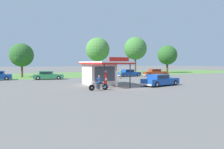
{
  "coord_description": "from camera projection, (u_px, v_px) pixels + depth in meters",
  "views": [
    {
      "loc": [
        -13.02,
        -21.15,
        2.9
      ],
      "look_at": [
        -0.52,
        2.92,
        1.4
      ],
      "focal_mm": 34.02,
      "sensor_mm": 36.0,
      "label": 1
    }
  ],
  "objects": [
    {
      "name": "ground_plane",
      "position": [
        127.0,
        87.0,
        24.89
      ],
      "size": [
        300.0,
        300.0,
        0.0
      ],
      "primitive_type": "plane",
      "color": "slate"
    },
    {
      "name": "grass_verge_strip",
      "position": [
        63.0,
        75.0,
        51.47
      ],
      "size": [
        120.0,
        24.0,
        0.01
      ],
      "primitive_type": "cube",
      "color": "#56843D",
      "rests_on": "ground"
    },
    {
      "name": "service_station_kiosk",
      "position": [
        100.0,
        71.0,
        27.85
      ],
      "size": [
        4.2,
        7.6,
        3.51
      ],
      "color": "silver",
      "rests_on": "ground"
    },
    {
      "name": "gas_pump_nearside",
      "position": [
        106.0,
        80.0,
        24.82
      ],
      "size": [
        0.44,
        0.44,
        2.02
      ],
      "color": "slate",
      "rests_on": "ground"
    },
    {
      "name": "gas_pump_offside",
      "position": [
        116.0,
        80.0,
        25.49
      ],
      "size": [
        0.44,
        0.44,
        1.88
      ],
      "color": "slate",
      "rests_on": "ground"
    },
    {
      "name": "motorcycle_with_rider",
      "position": [
        99.0,
        84.0,
        22.35
      ],
      "size": [
        2.18,
        0.7,
        1.58
      ],
      "color": "black",
      "rests_on": "ground"
    },
    {
      "name": "featured_classic_sedan",
      "position": [
        160.0,
        80.0,
        26.79
      ],
      "size": [
        5.65,
        2.8,
        1.43
      ],
      "color": "#19479E",
      "rests_on": "ground"
    },
    {
      "name": "parked_car_back_row_left",
      "position": [
        155.0,
        73.0,
        46.55
      ],
      "size": [
        5.74,
        2.63,
        1.54
      ],
      "color": "#993819",
      "rests_on": "ground"
    },
    {
      "name": "parked_car_back_row_right",
      "position": [
        48.0,
        76.0,
        37.06
      ],
      "size": [
        5.44,
        3.09,
        1.44
      ],
      "color": "#2D844C",
      "rests_on": "ground"
    },
    {
      "name": "parked_car_back_row_far_left",
      "position": [
        129.0,
        73.0,
        44.95
      ],
      "size": [
        5.45,
        2.32,
        1.51
      ],
      "color": "#19479E",
      "rests_on": "ground"
    },
    {
      "name": "bystander_standing_back_lot",
      "position": [
        121.0,
        74.0,
        38.94
      ],
      "size": [
        0.34,
        0.34,
        1.65
      ],
      "color": "brown",
      "rests_on": "ground"
    },
    {
      "name": "bystander_strolling_foreground",
      "position": [
        113.0,
        74.0,
        39.48
      ],
      "size": [
        0.34,
        0.34,
        1.61
      ],
      "color": "brown",
      "rests_on": "ground"
    },
    {
      "name": "tree_oak_right",
      "position": [
        21.0,
        56.0,
        42.43
      ],
      "size": [
        4.72,
        4.72,
        6.82
      ],
      "color": "brown",
      "rests_on": "ground"
    },
    {
      "name": "tree_oak_distant_spare",
      "position": [
        167.0,
        55.0,
        62.31
      ],
      "size": [
        5.68,
        5.68,
        8.05
      ],
      "color": "brown",
      "rests_on": "ground"
    },
    {
      "name": "tree_oak_left",
      "position": [
        98.0,
        50.0,
        53.43
      ],
      "size": [
        6.01,
        6.01,
        9.27
      ],
      "color": "brown",
      "rests_on": "ground"
    },
    {
      "name": "tree_oak_far_left",
      "position": [
        135.0,
        49.0,
        54.0
      ],
      "size": [
        5.77,
        5.77,
        9.46
      ],
      "color": "brown",
      "rests_on": "ground"
    }
  ]
}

